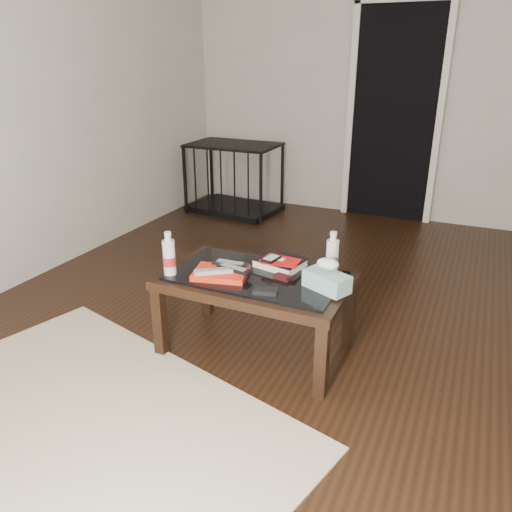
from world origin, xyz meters
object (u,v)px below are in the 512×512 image
at_px(coffee_table, 256,286).
at_px(textbook, 280,263).
at_px(water_bottle_right, 332,253).
at_px(tissue_box, 327,281).
at_px(water_bottle_left, 169,253).
at_px(pet_crate, 234,190).

bearing_deg(coffee_table, textbook, 65.19).
xyz_separation_m(water_bottle_right, tissue_box, (0.03, -0.20, -0.07)).
bearing_deg(water_bottle_right, water_bottle_left, -155.35).
xyz_separation_m(pet_crate, water_bottle_right, (1.69, -2.19, 0.35)).
bearing_deg(tissue_box, textbook, 175.38).
xyz_separation_m(coffee_table, water_bottle_left, (-0.43, -0.18, 0.18)).
xyz_separation_m(coffee_table, water_bottle_right, (0.36, 0.18, 0.18)).
height_order(textbook, water_bottle_right, water_bottle_right).
height_order(water_bottle_right, tissue_box, water_bottle_right).
height_order(textbook, water_bottle_left, water_bottle_left).
distance_m(water_bottle_right, tissue_box, 0.21).
relative_size(coffee_table, water_bottle_left, 4.20).
bearing_deg(water_bottle_left, coffee_table, 22.78).
bearing_deg(textbook, pet_crate, 134.29).
bearing_deg(coffee_table, tissue_box, -2.34).
bearing_deg(water_bottle_left, tissue_box, 11.22).
bearing_deg(pet_crate, coffee_table, -53.43).
distance_m(textbook, water_bottle_right, 0.30).
xyz_separation_m(water_bottle_left, water_bottle_right, (0.79, 0.36, 0.00)).
relative_size(pet_crate, tissue_box, 4.21).
xyz_separation_m(pet_crate, tissue_box, (1.73, -2.39, 0.28)).
xyz_separation_m(textbook, water_bottle_right, (0.29, 0.02, 0.10)).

